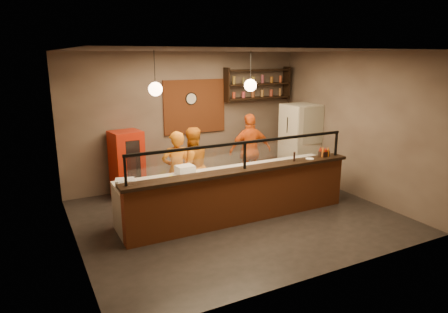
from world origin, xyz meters
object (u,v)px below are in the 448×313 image
pizza_dough (239,171)px  wall_clock (191,99)px  pepper_mill (294,157)px  cook_left (177,171)px  cook_right (250,151)px  condiment_caddy (324,154)px  cook_mid (192,167)px  red_cooler (127,164)px  fridge (300,143)px

pizza_dough → wall_clock: bearing=90.0°
wall_clock → pepper_mill: wall_clock is taller
cook_left → cook_right: bearing=-155.9°
wall_clock → pizza_dough: 2.66m
wall_clock → condiment_caddy: wall_clock is taller
cook_mid → red_cooler: 1.58m
pepper_mill → condiment_caddy: bearing=2.3°
fridge → condiment_caddy: size_ratio=10.03×
red_cooler → condiment_caddy: red_cooler is taller
cook_right → pizza_dough: size_ratio=3.60×
red_cooler → fridge: bearing=-18.9°
cook_left → condiment_caddy: bearing=167.0°
red_cooler → pepper_mill: 3.70m
condiment_caddy → wall_clock: bearing=124.4°
cook_mid → pepper_mill: size_ratio=9.02×
pizza_dough → fridge: bearing=27.5°
fridge → cook_left: bearing=-175.9°
cook_right → pizza_dough: cook_right is taller
fridge → pizza_dough: size_ratio=3.91×
fridge → red_cooler: size_ratio=1.29×
wall_clock → red_cooler: wall_clock is taller
pizza_dough → cook_right: bearing=51.8°
cook_mid → red_cooler: bearing=-50.3°
cook_right → cook_left: bearing=24.5°
cook_mid → condiment_caddy: (2.47, -1.25, 0.28)m
cook_mid → red_cooler: (-1.08, 1.14, -0.09)m
wall_clock → cook_mid: wall_clock is taller
pepper_mill → cook_mid: bearing=142.6°
cook_left → cook_right: size_ratio=0.92×
pizza_dough → condiment_caddy: size_ratio=2.56×
cook_left → condiment_caddy: 3.09m
red_cooler → pepper_mill: bearing=-49.9°
cook_mid → cook_left: bearing=10.6°
pizza_dough → red_cooler: bearing=129.6°
pizza_dough → condiment_caddy: bearing=-10.2°
cook_mid → cook_right: bearing=-168.7°
cook_left → cook_mid: bearing=-156.5°
wall_clock → pizza_dough: (0.00, -2.38, -1.19)m
red_cooler → pepper_mill: size_ratio=8.08×
cook_right → condiment_caddy: size_ratio=9.22×
cook_right → condiment_caddy: (0.76, -1.72, 0.22)m
red_cooler → cook_mid: bearing=-55.1°
fridge → red_cooler: 4.28m
condiment_caddy → red_cooler: bearing=146.0°
red_cooler → cook_left: bearing=-68.7°
cook_mid → wall_clock: bearing=-116.9°
wall_clock → fridge: bearing=-23.3°
cook_mid → cook_right: 1.78m
red_cooler → condiment_caddy: (3.56, -2.40, 0.36)m
condiment_caddy → pepper_mill: (-0.79, -0.03, 0.04)m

